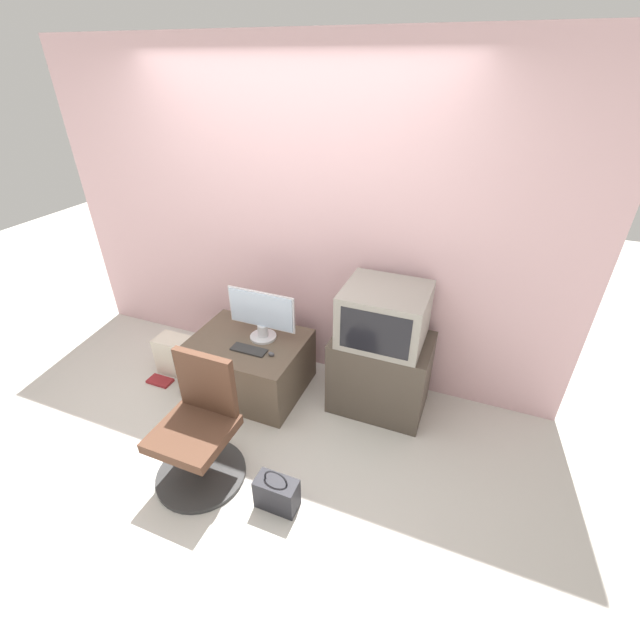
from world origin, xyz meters
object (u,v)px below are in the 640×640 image
at_px(keyboard, 249,350).
at_px(cardboard_box_lower, 175,355).
at_px(book, 160,381).
at_px(office_chair, 199,434).
at_px(mouse, 271,354).
at_px(crt_tv, 385,315).
at_px(handbag, 277,493).
at_px(main_monitor, 262,315).

bearing_deg(keyboard, cardboard_box_lower, 176.32).
bearing_deg(book, keyboard, 9.65).
bearing_deg(book, cardboard_box_lower, 80.28).
bearing_deg(office_chair, mouse, 80.61).
distance_m(crt_tv, office_chair, 1.51).
height_order(crt_tv, handbag, crt_tv).
relative_size(keyboard, book, 1.34).
bearing_deg(book, crt_tv, 14.02).
distance_m(mouse, handbag, 1.03).
height_order(keyboard, cardboard_box_lower, keyboard).
bearing_deg(mouse, handbag, -61.72).
relative_size(keyboard, cardboard_box_lower, 0.83).
bearing_deg(main_monitor, crt_tv, 6.36).
distance_m(main_monitor, crt_tv, 0.98).
height_order(main_monitor, cardboard_box_lower, main_monitor).
distance_m(main_monitor, keyboard, 0.29).
bearing_deg(book, main_monitor, 21.90).
height_order(keyboard, crt_tv, crt_tv).
relative_size(office_chair, book, 4.09).
distance_m(main_monitor, book, 1.16).
xyz_separation_m(crt_tv, office_chair, (-0.91, -1.09, -0.50)).
xyz_separation_m(main_monitor, cardboard_box_lower, (-0.84, -0.15, -0.52)).
height_order(cardboard_box_lower, handbag, cardboard_box_lower).
relative_size(main_monitor, office_chair, 0.65).
bearing_deg(handbag, office_chair, 174.00).
distance_m(office_chair, book, 1.17).
relative_size(keyboard, handbag, 0.90).
xyz_separation_m(cardboard_box_lower, handbag, (1.47, -0.90, -0.06)).
bearing_deg(cardboard_box_lower, mouse, -2.89).
distance_m(crt_tv, handbag, 1.41).
xyz_separation_m(office_chair, cardboard_box_lower, (-0.89, 0.83, -0.17)).
relative_size(keyboard, mouse, 5.64).
bearing_deg(mouse, crt_tv, 21.69).
relative_size(mouse, book, 0.24).
xyz_separation_m(office_chair, handbag, (0.58, -0.06, -0.23)).
height_order(keyboard, book, keyboard).
relative_size(crt_tv, handbag, 1.88).
bearing_deg(cardboard_box_lower, book, -99.72).
bearing_deg(main_monitor, book, -158.10).
bearing_deg(crt_tv, keyboard, -162.28).
bearing_deg(crt_tv, handbag, -105.86).
bearing_deg(crt_tv, book, -165.98).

